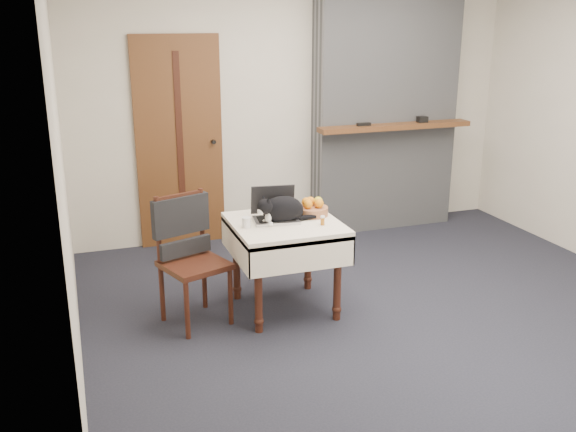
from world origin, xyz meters
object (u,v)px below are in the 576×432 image
at_px(laptop, 275,211).
at_px(fruit_basket, 312,208).
at_px(cat, 283,209).
at_px(chair, 187,241).
at_px(door, 179,143).
at_px(cream_jar, 246,222).
at_px(side_table, 285,236).
at_px(pill_bottle, 323,220).

height_order(laptop, fruit_basket, laptop).
distance_m(cat, fruit_basket, 0.28).
bearing_deg(chair, door, 61.71).
xyz_separation_m(cat, chair, (-0.70, 0.08, -0.19)).
relative_size(cream_jar, chair, 0.08).
distance_m(side_table, fruit_basket, 0.31).
bearing_deg(pill_bottle, door, 109.73).
relative_size(door, side_table, 2.56).
relative_size(side_table, chair, 0.82).
relative_size(cat, pill_bottle, 6.85).
xyz_separation_m(side_table, cat, (-0.01, 0.00, 0.21)).
relative_size(side_table, cat, 1.65).
bearing_deg(fruit_basket, laptop, -179.50).
xyz_separation_m(pill_bottle, fruit_basket, (0.02, 0.25, 0.02)).
xyz_separation_m(door, pill_bottle, (0.69, -1.92, -0.26)).
distance_m(cat, cream_jar, 0.30).
distance_m(fruit_basket, chair, 0.98).
bearing_deg(chair, pill_bottle, -34.05).
height_order(fruit_basket, chair, chair).
height_order(cat, pill_bottle, cat).
bearing_deg(fruit_basket, side_table, -160.94).
bearing_deg(laptop, cream_jar, -147.64).
height_order(side_table, chair, chair).
bearing_deg(fruit_basket, cream_jar, -168.05).
bearing_deg(cat, fruit_basket, 1.12).
bearing_deg(chair, cream_jar, -35.05).
xyz_separation_m(fruit_basket, chair, (-0.97, -0.00, -0.15)).
bearing_deg(cream_jar, pill_bottle, -13.85).
height_order(side_table, laptop, laptop).
bearing_deg(cat, side_table, -21.20).
height_order(door, cream_jar, door).
bearing_deg(pill_bottle, chair, 165.37).
bearing_deg(fruit_basket, door, 112.94).
bearing_deg(fruit_basket, chair, -179.92).
height_order(cat, cream_jar, cat).
height_order(door, cat, door).
relative_size(door, laptop, 5.50).
xyz_separation_m(cream_jar, pill_bottle, (0.54, -0.13, -0.00)).
bearing_deg(laptop, cat, -56.64).
xyz_separation_m(side_table, pill_bottle, (0.23, -0.16, 0.15)).
bearing_deg(cream_jar, chair, 164.38).
bearing_deg(pill_bottle, side_table, 144.99).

